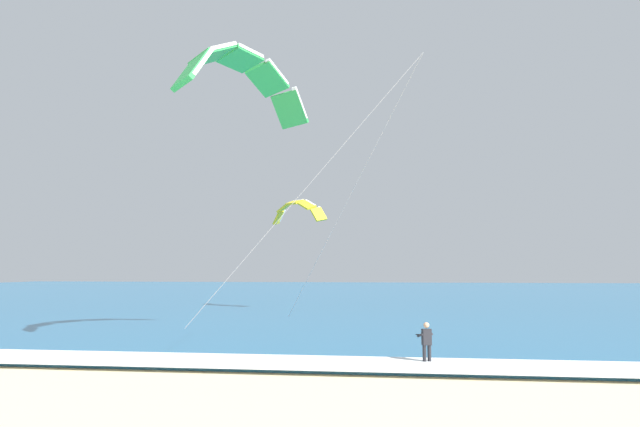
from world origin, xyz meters
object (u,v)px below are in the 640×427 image
(surfboard, at_px, (427,367))
(kite_primary, at_px, (244,75))
(kite_distant, at_px, (297,209))
(kitesurfer, at_px, (426,342))

(surfboard, distance_m, kite_primary, 16.37)
(surfboard, height_order, kite_distant, kite_distant)
(kitesurfer, bearing_deg, kite_primary, 152.49)
(surfboard, bearing_deg, kite_distant, 110.11)
(kitesurfer, height_order, kite_distant, kite_distant)
(kite_primary, bearing_deg, kite_distant, 92.17)
(surfboard, relative_size, kitesurfer, 0.87)
(kitesurfer, bearing_deg, kite_distant, 110.11)
(surfboard, relative_size, kite_distant, 0.28)
(kitesurfer, bearing_deg, surfboard, -70.12)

